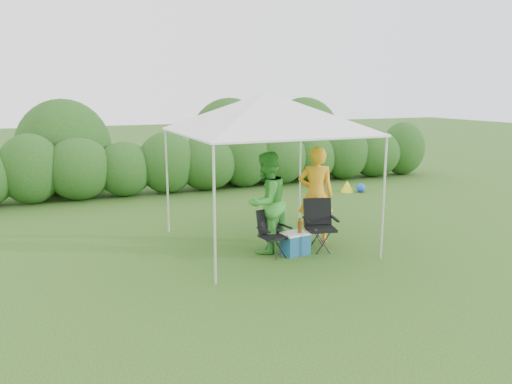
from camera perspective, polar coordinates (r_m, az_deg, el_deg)
name	(u,v)px	position (r m, az deg, el deg)	size (l,w,h in m)	color
ground	(277,252)	(9.03, 2.47, -6.89)	(70.00, 70.00, 0.00)	#365F1E
hedge	(191,163)	(14.38, -7.46, 3.35)	(16.74, 1.53, 1.80)	#244F18
canopy	(267,113)	(9.02, 1.22, 9.06)	(3.10, 3.10, 2.83)	silver
chair_right	(319,221)	(9.13, 7.25, -3.33)	(0.66, 0.63, 0.92)	black
chair_left	(272,230)	(8.74, 1.84, -4.35)	(0.56, 0.53, 0.81)	black
man	(316,195)	(9.47, 6.84, -0.31)	(0.67, 0.44, 1.84)	#FF9E1C
woman	(267,202)	(8.84, 1.21, -1.20)	(0.88, 0.68, 1.80)	green
cooler	(295,243)	(8.89, 4.53, -5.86)	(0.51, 0.40, 0.40)	#1A527B
bottle	(300,225)	(8.79, 5.03, -3.81)	(0.07, 0.07, 0.27)	#592D0C
lawn_toy	(351,187)	(14.49, 10.75, 0.60)	(0.64, 0.54, 0.32)	yellow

